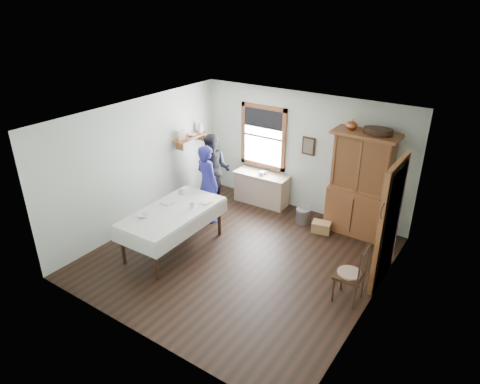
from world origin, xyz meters
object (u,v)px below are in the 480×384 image
at_px(dining_table, 173,230).
at_px(woman_blue, 207,187).
at_px(spindle_chair, 350,272).
at_px(figure_dark, 213,173).
at_px(work_counter, 261,188).
at_px(pail, 303,216).
at_px(china_hutch, 360,184).
at_px(wicker_basket, 321,227).

bearing_deg(dining_table, woman_blue, 97.30).
height_order(spindle_chair, figure_dark, figure_dark).
height_order(work_counter, pail, work_counter).
relative_size(work_counter, dining_table, 0.62).
bearing_deg(china_hutch, work_counter, 179.70).
distance_m(wicker_basket, figure_dark, 2.78).
bearing_deg(dining_table, work_counter, 82.24).
bearing_deg(dining_table, wicker_basket, 46.07).
height_order(pail, figure_dark, figure_dark).
xyz_separation_m(work_counter, dining_table, (-0.36, -2.67, 0.05)).
xyz_separation_m(work_counter, pail, (1.26, -0.32, -0.21)).
height_order(china_hutch, figure_dark, china_hutch).
relative_size(china_hutch, spindle_chair, 2.03).
distance_m(dining_table, pail, 2.86).
distance_m(wicker_basket, woman_blue, 2.56).
bearing_deg(wicker_basket, dining_table, -133.93).
xyz_separation_m(dining_table, spindle_chair, (3.39, 0.44, 0.11)).
height_order(pail, wicker_basket, pail).
bearing_deg(china_hutch, woman_blue, -154.33).
bearing_deg(work_counter, figure_dark, -147.16).
height_order(china_hutch, wicker_basket, china_hutch).
xyz_separation_m(wicker_basket, woman_blue, (-2.29, -0.91, 0.69)).
relative_size(work_counter, spindle_chair, 1.22).
distance_m(work_counter, pail, 1.32).
distance_m(work_counter, wicker_basket, 1.84).
distance_m(woman_blue, figure_dark, 0.83).
bearing_deg(wicker_basket, pail, 164.84).
bearing_deg(spindle_chair, china_hutch, 104.12).
bearing_deg(work_counter, china_hutch, -2.77).
bearing_deg(wicker_basket, work_counter, 165.46).
distance_m(china_hutch, spindle_chair, 2.36).
bearing_deg(work_counter, spindle_chair, -38.11).
relative_size(china_hutch, dining_table, 1.03).
relative_size(woman_blue, figure_dark, 1.03).
bearing_deg(spindle_chair, pail, 129.13).
relative_size(work_counter, woman_blue, 0.81).
xyz_separation_m(work_counter, woman_blue, (-0.53, -1.37, 0.43)).
xyz_separation_m(dining_table, woman_blue, (-0.17, 1.29, 0.38)).
bearing_deg(china_hutch, spindle_chair, -71.52).
relative_size(dining_table, pail, 6.47).
bearing_deg(work_counter, woman_blue, -112.85).
xyz_separation_m(woman_blue, figure_dark, (-0.40, 0.73, -0.02)).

